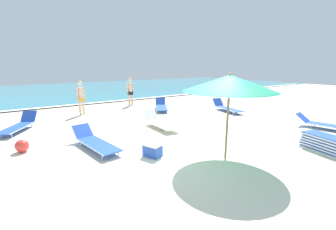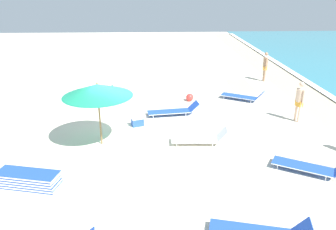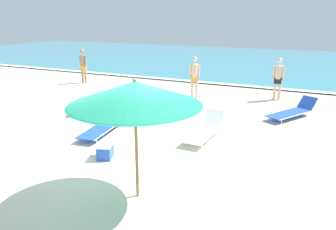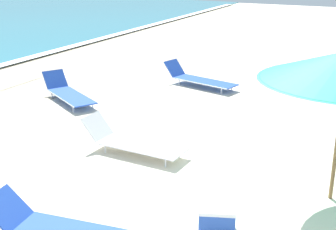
{
  "view_description": "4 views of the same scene",
  "coord_description": "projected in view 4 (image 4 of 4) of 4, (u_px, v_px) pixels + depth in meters",
  "views": [
    {
      "loc": [
        -3.94,
        -4.77,
        2.54
      ],
      "look_at": [
        0.77,
        1.97,
        0.72
      ],
      "focal_mm": 24.0,
      "sensor_mm": 36.0,
      "label": 1
    },
    {
      "loc": [
        11.77,
        1.17,
        5.48
      ],
      "look_at": [
        0.23,
        1.65,
        0.89
      ],
      "focal_mm": 35.0,
      "sensor_mm": 36.0,
      "label": 2
    },
    {
      "loc": [
        3.72,
        -5.78,
        3.42
      ],
      "look_at": [
        0.44,
        1.33,
        1.03
      ],
      "focal_mm": 35.0,
      "sensor_mm": 36.0,
      "label": 3
    },
    {
      "loc": [
        -6.06,
        -1.44,
        3.55
      ],
      "look_at": [
        0.42,
        1.78,
        1.07
      ],
      "focal_mm": 50.0,
      "sensor_mm": 36.0,
      "label": 4
    }
  ],
  "objects": [
    {
      "name": "sun_lounger_mid_beach_pair_a",
      "position": [
        132.0,
        142.0,
        8.8
      ],
      "size": [
        0.7,
        2.06,
        0.6
      ],
      "rotation": [
        0.0,
        0.0,
        -0.04
      ],
      "color": "white",
      "rests_on": "ground_plane"
    },
    {
      "name": "ground_plane",
      "position": [
        262.0,
        214.0,
        6.93
      ],
      "size": [
        60.0,
        60.0,
        0.16
      ],
      "color": "beige"
    },
    {
      "name": "cooler_box",
      "position": [
        217.0,
        219.0,
        6.28
      ],
      "size": [
        0.51,
        0.59,
        0.37
      ],
      "rotation": [
        0.0,
        0.0,
        5.07
      ],
      "color": "blue",
      "rests_on": "ground_plane"
    },
    {
      "name": "sun_lounger_near_water_right",
      "position": [
        199.0,
        79.0,
        13.31
      ],
      "size": [
        1.11,
        2.31,
        0.61
      ],
      "rotation": [
        0.0,
        0.0,
        -0.24
      ],
      "color": "blue",
      "rests_on": "ground_plane"
    },
    {
      "name": "sun_lounger_near_water_left",
      "position": [
        68.0,
        93.0,
        11.95
      ],
      "size": [
        1.61,
        2.19,
        0.6
      ],
      "rotation": [
        0.0,
        0.0,
        -0.52
      ],
      "color": "blue",
      "rests_on": "ground_plane"
    }
  ]
}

